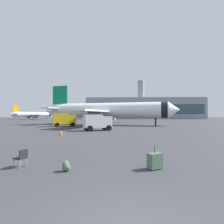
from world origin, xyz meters
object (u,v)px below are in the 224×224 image
object	(u,v)px
airplane_at_gate	(106,111)
traveller_backpack	(66,166)
safety_cone_far	(61,133)
rolling_suitcase	(155,161)
service_truck	(64,119)
safety_cone_near	(64,123)
safety_cone_mid	(127,122)
airplane_taxiing	(33,114)
cargo_van	(97,122)
gate_chair	(21,157)

from	to	relation	value
airplane_at_gate	traveller_backpack	size ratio (longest dim) A/B	73.76
safety_cone_far	rolling_suitcase	xyz separation A→B (m)	(9.00, -13.84, 0.08)
service_truck	safety_cone_near	size ratio (longest dim) A/B	6.48
safety_cone_near	safety_cone_mid	distance (m)	18.23
service_truck	airplane_taxiing	bearing A→B (deg)	120.65
cargo_van	gate_chair	size ratio (longest dim) A/B	5.62
service_truck	rolling_suitcase	bearing A→B (deg)	-65.71
airplane_at_gate	service_truck	bearing A→B (deg)	-144.63
safety_cone_far	service_truck	bearing A→B (deg)	106.06
cargo_van	gate_chair	bearing A→B (deg)	-93.23
safety_cone_near	gate_chair	world-z (taller)	gate_chair
safety_cone_mid	traveller_backpack	xyz separation A→B (m)	(-4.77, -45.71, -0.09)
safety_cone_mid	rolling_suitcase	xyz separation A→B (m)	(-0.74, -45.21, 0.07)
safety_cone_far	safety_cone_mid	bearing A→B (deg)	72.75
airplane_taxiing	traveller_backpack	world-z (taller)	airplane_taxiing
safety_cone_near	traveller_backpack	world-z (taller)	safety_cone_near
rolling_suitcase	gate_chair	world-z (taller)	rolling_suitcase
airplane_taxiing	safety_cone_mid	xyz separation A→B (m)	(55.53, -54.56, -2.53)
gate_chair	airplane_taxiing	bearing A→B (deg)	115.89
gate_chair	safety_cone_mid	bearing A→B (deg)	81.05
safety_cone_far	gate_chair	size ratio (longest dim) A/B	0.73
airplane_taxiing	safety_cone_far	size ratio (longest dim) A/B	39.09
safety_cone_far	airplane_at_gate	bearing A→B (deg)	80.27
cargo_van	safety_cone_mid	size ratio (longest dim) A/B	7.34
airplane_at_gate	safety_cone_near	world-z (taller)	airplane_at_gate
airplane_at_gate	traveller_backpack	xyz separation A→B (m)	(1.01, -37.43, -3.42)
service_truck	cargo_van	bearing A→B (deg)	-50.04
safety_cone_mid	gate_chair	bearing A→B (deg)	-98.95
safety_cone_mid	rolling_suitcase	distance (m)	45.21
safety_cone_far	gate_chair	distance (m)	14.05
airplane_at_gate	rolling_suitcase	world-z (taller)	airplane_at_gate
airplane_taxiing	cargo_van	distance (m)	93.59
airplane_taxiing	safety_cone_far	bearing A→B (deg)	-61.94
airplane_at_gate	rolling_suitcase	distance (m)	37.41
cargo_van	traveller_backpack	distance (m)	20.96
traveller_backpack	airplane_taxiing	bearing A→B (deg)	116.85
cargo_van	rolling_suitcase	distance (m)	21.08
airplane_taxiing	rolling_suitcase	distance (m)	113.85
service_truck	safety_cone_far	bearing A→B (deg)	-73.94
gate_chair	service_truck	bearing A→B (deg)	103.70
gate_chair	safety_cone_far	bearing A→B (deg)	100.75
airplane_at_gate	safety_cone_far	distance (m)	23.66
rolling_suitcase	airplane_at_gate	bearing A→B (deg)	97.77
cargo_van	safety_cone_near	xyz separation A→B (m)	(-11.00, 18.14, -1.05)
safety_cone_near	safety_cone_far	world-z (taller)	safety_cone_near
airplane_taxiing	safety_cone_far	distance (m)	97.40
service_truck	safety_cone_mid	size ratio (longest dim) A/B	8.02
airplane_taxiing	rolling_suitcase	size ratio (longest dim) A/B	22.36
safety_cone_far	rolling_suitcase	bearing A→B (deg)	-56.97
safety_cone_far	rolling_suitcase	distance (m)	16.51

